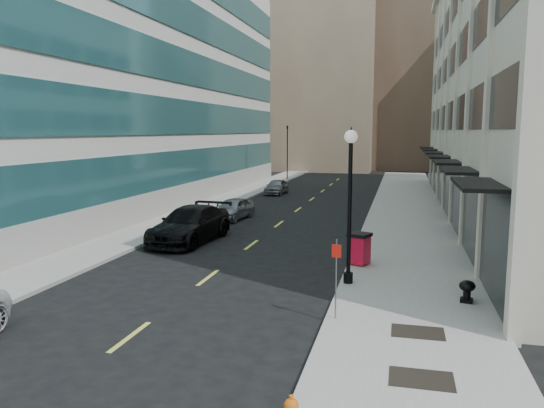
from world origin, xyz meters
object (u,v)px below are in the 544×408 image
at_px(urn_planter, 467,289).
at_px(traffic_signal, 287,129).
at_px(car_black_pickup, 190,225).
at_px(lamppost, 350,192).
at_px(sign_post, 336,268).
at_px(car_grey_sedan, 276,187).
at_px(car_silver_sedan, 233,209).
at_px(trash_bin, 359,248).

bearing_deg(urn_planter, traffic_signal, 109.61).
height_order(car_black_pickup, lamppost, lamppost).
bearing_deg(urn_planter, sign_post, -147.47).
distance_m(car_grey_sedan, urn_planter, 30.59).
bearing_deg(traffic_signal, car_silver_sedan, -85.13).
relative_size(car_black_pickup, sign_post, 2.58).
distance_m(car_black_pickup, car_silver_sedan, 7.00).
xyz_separation_m(lamppost, urn_planter, (3.87, -1.26, -2.83)).
distance_m(car_grey_sedan, trash_bin, 25.46).
bearing_deg(car_black_pickup, sign_post, -43.88).
distance_m(car_silver_sedan, trash_bin, 13.37).
bearing_deg(urn_planter, car_black_pickup, 149.84).
relative_size(traffic_signal, car_silver_sedan, 1.74).
relative_size(car_black_pickup, urn_planter, 8.61).
xyz_separation_m(lamppost, sign_post, (0.00, -3.73, -1.75)).
relative_size(car_grey_sedan, urn_planter, 5.52).
bearing_deg(lamppost, car_black_pickup, 145.08).
distance_m(car_black_pickup, lamppost, 10.67).
xyz_separation_m(traffic_signal, trash_bin, (10.97, -37.18, -4.87)).
xyz_separation_m(car_grey_sedan, lamppost, (8.89, -26.54, 2.75)).
bearing_deg(sign_post, car_black_pickup, 140.27).
distance_m(lamppost, sign_post, 4.12).
xyz_separation_m(car_black_pickup, urn_planter, (12.37, -7.19, -0.30)).
xyz_separation_m(traffic_signal, sign_post, (10.80, -43.66, -4.05)).
bearing_deg(trash_bin, traffic_signal, 128.70).
height_order(car_black_pickup, urn_planter, car_black_pickup).
bearing_deg(urn_planter, lamppost, 162.03).
relative_size(traffic_signal, urn_planter, 9.92).
distance_m(trash_bin, sign_post, 6.53).
height_order(car_silver_sedan, sign_post, sign_post).
height_order(traffic_signal, car_grey_sedan, traffic_signal).
xyz_separation_m(car_black_pickup, lamppost, (8.50, -5.93, 2.53)).
bearing_deg(car_grey_sedan, traffic_signal, 99.20).
relative_size(traffic_signal, car_black_pickup, 1.15).
bearing_deg(trash_bin, lamppost, -71.22).
distance_m(trash_bin, urn_planter, 5.47).
distance_m(car_silver_sedan, lamppost, 15.72).
bearing_deg(lamppost, car_silver_sedan, 123.31).
height_order(traffic_signal, lamppost, traffic_signal).
xyz_separation_m(traffic_signal, car_grey_sedan, (1.91, -13.39, -5.06)).
height_order(lamppost, urn_planter, lamppost).
bearing_deg(traffic_signal, urn_planter, -70.39).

